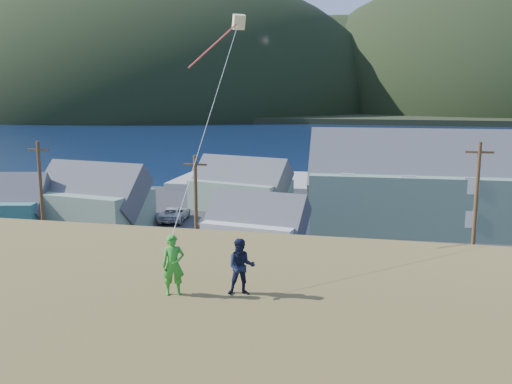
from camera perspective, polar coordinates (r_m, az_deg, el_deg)
ground at (r=36.79m, az=-0.66°, el=-9.92°), size 900.00×900.00×0.00m
grass_strip at (r=34.95m, az=-1.43°, el=-10.95°), size 110.00×8.00×0.10m
waterfront_lot at (r=52.74m, az=3.64°, el=-3.58°), size 72.00×36.00×0.12m
wharf at (r=75.89m, az=1.94°, el=1.03°), size 26.00×14.00×0.90m
far_shore at (r=363.84m, az=11.62°, el=8.30°), size 900.00×320.00×2.00m
far_hills at (r=314.33m, az=17.97°, el=7.90°), size 760.00×265.00×143.00m
lodge at (r=54.27m, az=22.17°, el=0.58°), size 31.75×10.33×11.03m
shed_teal at (r=55.93m, az=-24.15°, el=-1.23°), size 9.14×7.27×6.37m
shed_palegreen_near at (r=54.08m, az=-16.09°, el=-0.69°), size 10.94×7.83×7.34m
shed_white at (r=43.28m, az=0.03°, el=-3.60°), size 8.17×6.03×5.98m
shed_palegreen_far at (r=60.02m, az=-1.54°, el=0.64°), size 11.30×8.18×6.84m
utility_poles at (r=37.27m, az=-2.58°, el=-2.26°), size 29.09×0.24×9.55m
parked_cars at (r=58.25m, az=-4.95°, el=-1.44°), size 23.01×13.24×1.58m
kite_flyer_green at (r=15.70m, az=-8.28°, el=-7.23°), size 0.72×0.61×1.67m
kite_flyer_navy at (r=15.55m, az=-1.48°, el=-7.50°), size 0.89×0.77×1.56m
kite_rig at (r=22.58m, az=-2.18°, el=16.08°), size 0.93×4.36×10.32m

